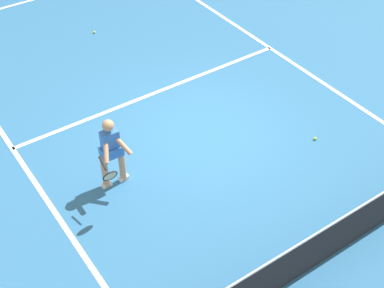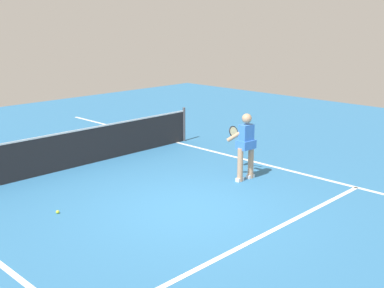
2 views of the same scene
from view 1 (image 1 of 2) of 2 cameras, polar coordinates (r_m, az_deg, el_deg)
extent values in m
plane|color=teal|center=(11.83, 0.86, 1.18)|extent=(27.25, 27.25, 0.00)
cube|color=white|center=(13.02, -3.74, 5.38)|extent=(7.05, 0.10, 0.01)
cube|color=white|center=(13.77, 13.00, 6.52)|extent=(0.10, 18.96, 0.01)
cube|color=white|center=(10.72, -14.80, -5.73)|extent=(0.10, 18.96, 0.01)
cube|color=#232326|center=(9.53, 14.86, -9.32)|extent=(7.57, 0.02, 0.91)
cube|color=white|center=(9.18, 15.36, -7.43)|extent=(7.57, 0.02, 0.04)
cylinder|color=tan|center=(10.59, -7.27, -2.17)|extent=(0.13, 0.13, 0.78)
cylinder|color=tan|center=(10.50, -9.04, -2.85)|extent=(0.13, 0.13, 0.78)
cube|color=white|center=(10.83, -7.12, -3.52)|extent=(0.20, 0.10, 0.08)
cube|color=white|center=(10.74, -8.85, -4.20)|extent=(0.20, 0.10, 0.08)
cube|color=#3875D6|center=(10.11, -8.50, 0.16)|extent=(0.33, 0.22, 0.52)
cube|color=#3875D6|center=(10.24, -8.39, -0.68)|extent=(0.42, 0.31, 0.20)
sphere|color=tan|center=(9.85, -8.72, 1.92)|extent=(0.22, 0.22, 0.22)
cylinder|color=tan|center=(10.03, -7.38, 0.05)|extent=(0.26, 0.48, 0.37)
cylinder|color=tan|center=(9.95, -8.93, -0.53)|extent=(0.31, 0.46, 0.37)
cylinder|color=black|center=(9.74, -9.27, -1.99)|extent=(0.05, 0.30, 0.14)
torus|color=black|center=(9.57, -8.51, -3.31)|extent=(0.29, 0.14, 0.28)
cylinder|color=beige|center=(9.57, -8.51, -3.31)|extent=(0.25, 0.10, 0.23)
sphere|color=#D1E533|center=(11.92, 12.68, 0.56)|extent=(0.07, 0.07, 0.07)
sphere|color=#D1E533|center=(15.55, -10.11, 11.38)|extent=(0.07, 0.07, 0.07)
camera|label=2|loc=(18.35, 6.10, 28.38)|focal=45.56mm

